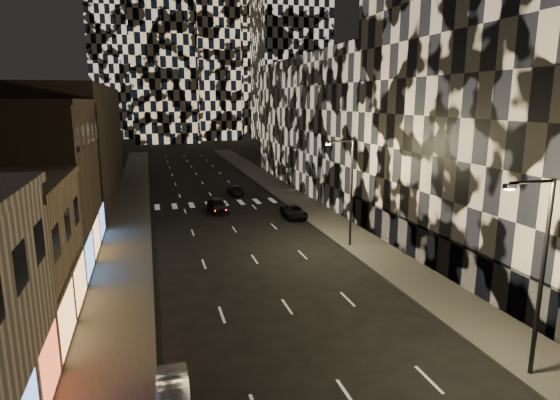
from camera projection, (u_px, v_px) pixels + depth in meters
sidewalk_left at (130, 208)px, 54.05m from camera, size 4.00×120.00×0.15m
sidewalk_right at (295, 198)px, 59.35m from camera, size 4.00×120.00×0.15m
curb_left at (149, 207)px, 54.61m from camera, size 0.20×120.00×0.15m
curb_right at (279, 199)px, 58.79m from camera, size 0.20×120.00×0.15m
retail_brown at (22, 185)px, 35.42m from camera, size 10.00×15.00×12.00m
retail_filler_left at (72, 142)px, 60.15m from camera, size 10.00×40.00×14.00m
midrise_right at (521, 118)px, 35.71m from camera, size 16.00×25.00×22.00m
midrise_base at (425, 245)px, 35.67m from camera, size 0.60×25.00×3.00m
midrise_filler_right at (347, 124)px, 66.71m from camera, size 16.00×40.00×18.00m
streetlight_near at (539, 265)px, 20.16m from camera, size 2.55×0.25×9.00m
streetlight_far at (349, 185)px, 38.98m from camera, size 2.55×0.25×9.00m
car_silver_parked at (173, 393)px, 19.09m from camera, size 1.34×3.75×1.23m
car_dark_midlane at (217, 205)px, 52.37m from camera, size 2.19×4.75×1.57m
car_dark_oncoming at (236, 190)px, 62.28m from camera, size 1.77×4.25×1.23m
car_dark_rightlane at (294, 212)px, 49.89m from camera, size 2.23×4.63×1.27m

